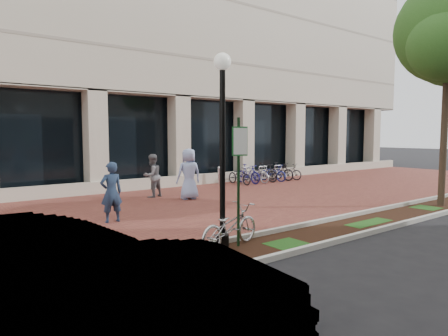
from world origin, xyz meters
TOP-DOWN VIEW (x-y plane):
  - ground at (0.00, 0.00)m, footprint 120.00×120.00m
  - brick_plaza at (0.00, 0.00)m, footprint 40.00×9.00m
  - planting_strip at (0.00, -5.25)m, footprint 40.00×1.50m
  - curb_plaza_side at (0.00, -4.50)m, footprint 40.00×0.12m
  - curb_street_side at (0.00, -6.00)m, footprint 40.00×0.12m
  - parking_sign at (-2.40, -4.86)m, footprint 0.34×0.07m
  - lamppost at (-2.76, -4.77)m, footprint 0.36×0.36m
  - street_tree at (6.24, -5.20)m, footprint 4.08×3.40m
  - locked_bicycle at (-2.58, -4.79)m, footprint 1.84×0.96m
  - pedestrian_left at (-3.66, -0.90)m, footprint 0.63×0.43m
  - pedestrian_mid at (-0.75, 2.36)m, footprint 0.95×0.83m
  - pedestrian_right at (0.11, 1.09)m, footprint 1.01×0.74m
  - bollard at (3.64, 3.97)m, footprint 0.12×0.12m
  - bike_rack_cluster at (6.10, 3.37)m, footprint 4.11×1.73m
  - sedan_near_curb at (-6.85, -7.68)m, footprint 5.03×2.20m

SIDE VIEW (x-z plane):
  - ground at x=0.00m, z-range 0.00..0.00m
  - brick_plaza at x=0.00m, z-range 0.00..0.01m
  - planting_strip at x=0.00m, z-range 0.00..0.01m
  - curb_plaza_side at x=0.00m, z-range 0.00..0.12m
  - curb_street_side at x=0.00m, z-range 0.00..0.12m
  - bollard at x=3.64m, z-range 0.01..0.89m
  - bike_rack_cluster at x=6.10m, z-range -0.03..0.93m
  - locked_bicycle at x=-2.58m, z-range 0.00..0.92m
  - sedan_near_curb at x=-6.85m, z-range 0.00..1.61m
  - pedestrian_mid at x=-0.75m, z-range 0.00..1.66m
  - pedestrian_left at x=-3.66m, z-range 0.00..1.67m
  - pedestrian_right at x=0.11m, z-range 0.00..1.90m
  - parking_sign at x=-2.40m, z-range 0.35..3.13m
  - lamppost at x=-2.76m, z-range 0.27..4.36m
  - street_tree at x=6.24m, z-range 1.83..9.33m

